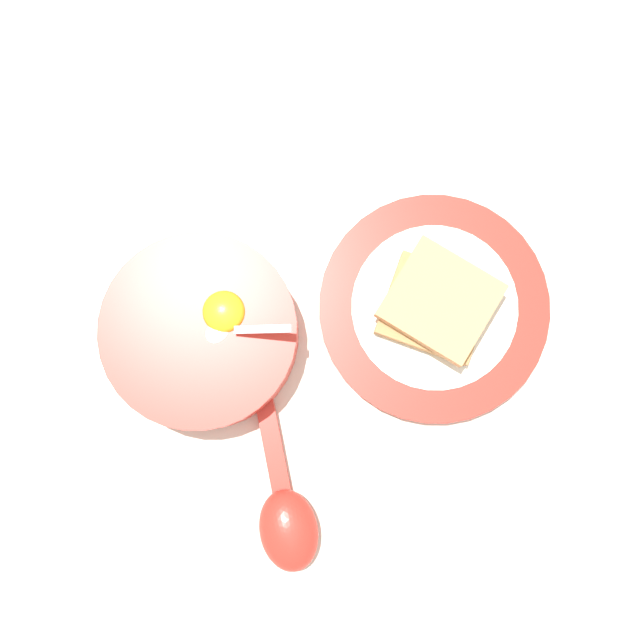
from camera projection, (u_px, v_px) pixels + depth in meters
name	position (u px, v px, depth m)	size (l,w,h in m)	color
ground_plane	(396.00, 353.00, 0.70)	(3.00, 3.00, 0.00)	silver
egg_bowl	(202.00, 332.00, 0.68)	(0.17, 0.17, 0.08)	red
toast_plate	(435.00, 309.00, 0.70)	(0.22, 0.22, 0.01)	red
toast_sandwich	(435.00, 303.00, 0.68)	(0.11, 0.11, 0.03)	tan
soup_spoon	(286.00, 517.00, 0.67)	(0.13, 0.15, 0.03)	red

